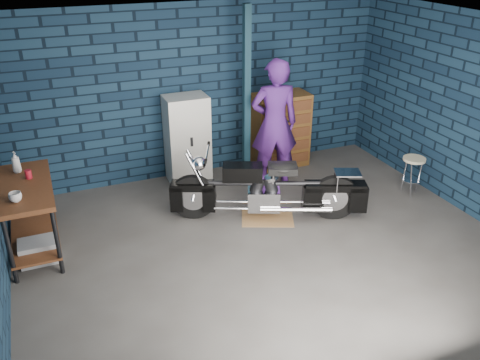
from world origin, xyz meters
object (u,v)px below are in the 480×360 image
(locker, at_px, (187,140))
(shop_stool, at_px, (412,176))
(storage_bin, at_px, (39,251))
(motorcycle, at_px, (268,185))
(workbench, at_px, (31,218))
(tool_chest, at_px, (280,130))
(person, at_px, (274,124))

(locker, relative_size, shop_stool, 2.31)
(storage_bin, height_order, shop_stool, shop_stool)
(motorcycle, height_order, storage_bin, motorcycle)
(workbench, height_order, storage_bin, workbench)
(tool_chest, bearing_deg, motorcycle, -121.16)
(storage_bin, bearing_deg, person, 13.79)
(person, height_order, locker, person)
(workbench, height_order, tool_chest, tool_chest)
(locker, height_order, shop_stool, locker)
(tool_chest, bearing_deg, storage_bin, -159.63)
(storage_bin, distance_m, shop_stool, 5.29)
(person, distance_m, storage_bin, 3.74)
(workbench, relative_size, locker, 1.01)
(storage_bin, height_order, tool_chest, tool_chest)
(storage_bin, bearing_deg, workbench, 94.34)
(locker, xyz_separation_m, shop_stool, (2.95, -1.74, -0.39))
(locker, distance_m, shop_stool, 3.45)
(workbench, relative_size, storage_bin, 3.17)
(motorcycle, xyz_separation_m, locker, (-0.66, 1.57, 0.19))
(workbench, bearing_deg, shop_stool, -5.87)
(locker, bearing_deg, tool_chest, 0.00)
(workbench, relative_size, tool_chest, 1.13)
(storage_bin, bearing_deg, locker, 32.06)
(shop_stool, bearing_deg, locker, 149.39)
(storage_bin, relative_size, shop_stool, 0.74)
(storage_bin, relative_size, tool_chest, 0.36)
(workbench, relative_size, person, 0.71)
(motorcycle, relative_size, locker, 1.65)
(tool_chest, height_order, shop_stool, tool_chest)
(motorcycle, bearing_deg, locker, 135.37)
(person, height_order, storage_bin, person)
(workbench, distance_m, locker, 2.65)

